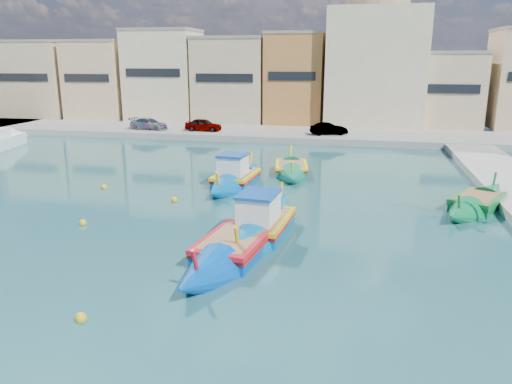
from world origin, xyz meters
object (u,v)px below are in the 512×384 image
(church_block, at_px, (376,50))
(luzzu_cyan_mid, at_px, (477,204))
(luzzu_blue_south, at_px, (234,248))
(yacht_north, at_px, (7,140))
(luzzu_blue_cabin, at_px, (236,179))
(luzzu_turquoise_cabin, at_px, (262,226))
(luzzu_green, at_px, (291,170))

(church_block, xyz_separation_m, luzzu_cyan_mid, (5.00, -29.79, -8.15))
(luzzu_blue_south, distance_m, yacht_north, 33.87)
(church_block, distance_m, yacht_north, 37.74)
(church_block, bearing_deg, luzzu_blue_cabin, -107.39)
(luzzu_turquoise_cabin, height_order, luzzu_green, luzzu_turquoise_cabin)
(luzzu_green, bearing_deg, luzzu_cyan_mid, -29.55)
(luzzu_turquoise_cabin, relative_size, luzzu_cyan_mid, 1.21)
(luzzu_cyan_mid, bearing_deg, church_block, 99.53)
(luzzu_cyan_mid, bearing_deg, luzzu_blue_south, -141.01)
(luzzu_turquoise_cabin, xyz_separation_m, luzzu_blue_south, (-0.59, -2.67, -0.09))
(luzzu_turquoise_cabin, distance_m, yacht_north, 32.76)
(luzzu_blue_cabin, height_order, luzzu_blue_south, luzzu_blue_cabin)
(luzzu_turquoise_cabin, relative_size, luzzu_blue_cabin, 1.12)
(luzzu_blue_cabin, bearing_deg, church_block, 72.61)
(luzzu_turquoise_cabin, xyz_separation_m, luzzu_green, (-0.35, 12.23, -0.11))
(luzzu_blue_south, xyz_separation_m, yacht_north, (-26.52, 21.06, 0.16))
(luzzu_cyan_mid, xyz_separation_m, luzzu_blue_south, (-10.92, -8.84, 0.03))
(yacht_north, bearing_deg, luzzu_blue_south, -38.46)
(church_block, bearing_deg, luzzu_cyan_mid, -80.47)
(church_block, bearing_deg, luzzu_blue_south, -98.71)
(luzzu_blue_cabin, xyz_separation_m, luzzu_green, (2.95, 3.82, -0.11))
(luzzu_turquoise_cabin, bearing_deg, luzzu_blue_cabin, 111.47)
(luzzu_green, bearing_deg, luzzu_turquoise_cabin, -88.36)
(church_block, distance_m, luzzu_cyan_mid, 31.28)
(church_block, height_order, luzzu_blue_south, church_block)
(luzzu_blue_cabin, relative_size, luzzu_cyan_mid, 1.08)
(luzzu_blue_cabin, height_order, luzzu_green, luzzu_blue_cabin)
(church_block, relative_size, luzzu_blue_cabin, 2.13)
(yacht_north, bearing_deg, luzzu_cyan_mid, -18.08)
(church_block, relative_size, yacht_north, 1.66)
(luzzu_blue_cabin, distance_m, luzzu_cyan_mid, 13.81)
(luzzu_blue_south, bearing_deg, luzzu_turquoise_cabin, 77.45)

